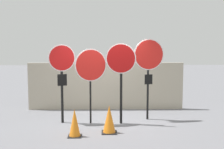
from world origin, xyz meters
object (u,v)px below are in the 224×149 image
Objects in this scene: stop_sign_1 at (91,68)px; traffic_cone_1 at (109,119)px; stop_sign_2 at (121,66)px; stop_sign_0 at (62,67)px; stop_sign_3 at (149,60)px; traffic_cone_0 at (75,123)px.

traffic_cone_1 is at bearing -79.19° from stop_sign_1.
stop_sign_2 reaches higher than stop_sign_1.
stop_sign_0 reaches higher than stop_sign_1.
stop_sign_0 is 0.99× the size of stop_sign_2.
stop_sign_3 reaches higher than stop_sign_2.
stop_sign_2 is (1.70, -0.14, 0.04)m from stop_sign_0.
stop_sign_3 is (1.73, 0.43, 0.20)m from stop_sign_1.
traffic_cone_0 is at bearing -127.29° from stop_sign_2.
stop_sign_1 is 0.93× the size of stop_sign_2.
stop_sign_1 is at bearing -178.23° from stop_sign_3.
stop_sign_2 is at bearing 67.75° from traffic_cone_1.
stop_sign_0 is at bearing -174.98° from stop_sign_2.
stop_sign_0 is 2.59m from stop_sign_3.
stop_sign_2 is (0.87, -0.04, 0.07)m from stop_sign_1.
stop_sign_0 is 1.71m from stop_sign_2.
traffic_cone_0 is at bearing -126.37° from stop_sign_1.
stop_sign_0 is 1.06× the size of stop_sign_1.
stop_sign_1 is at bearing -172.84° from stop_sign_2.
traffic_cone_0 is (0.47, -1.29, -1.30)m from stop_sign_0.
stop_sign_1 is 1.63m from traffic_cone_1.
stop_sign_1 is 0.87m from stop_sign_2.
stop_sign_2 reaches higher than traffic_cone_0.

